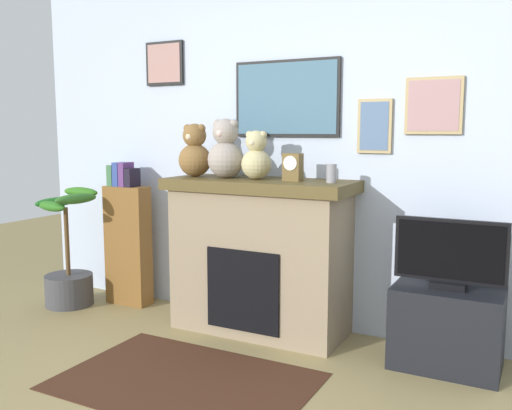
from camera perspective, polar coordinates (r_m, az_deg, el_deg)
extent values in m
cube|color=silver|center=(3.97, 7.62, 5.82)|extent=(5.20, 0.12, 2.60)
cube|color=black|center=(4.03, 3.11, 10.84)|extent=(0.80, 0.02, 0.54)
cube|color=#436A83|center=(4.02, 3.04, 10.84)|extent=(0.76, 0.00, 0.50)
cube|color=black|center=(4.60, -9.35, 14.12)|extent=(0.35, 0.02, 0.34)
cube|color=tan|center=(4.59, -9.44, 14.13)|extent=(0.31, 0.00, 0.30)
cube|color=tan|center=(3.80, 12.05, 7.91)|extent=(0.23, 0.02, 0.36)
cube|color=slate|center=(3.79, 12.00, 7.91)|extent=(0.19, 0.00, 0.32)
cube|color=tan|center=(3.72, 17.73, 9.67)|extent=(0.35, 0.02, 0.36)
cube|color=#AC7F83|center=(3.71, 17.70, 9.68)|extent=(0.31, 0.00, 0.32)
cube|color=gray|center=(3.95, 0.44, -5.80)|extent=(1.21, 0.51, 1.01)
cube|color=brown|center=(3.86, 0.45, 2.06)|extent=(1.33, 0.57, 0.08)
cube|color=black|center=(3.77, -1.39, -8.78)|extent=(0.54, 0.02, 0.55)
cube|color=brown|center=(4.68, -12.95, -4.06)|extent=(0.37, 0.16, 0.97)
cube|color=#3C6F45|center=(4.68, -14.29, 2.96)|extent=(0.05, 0.13, 0.17)
cube|color=#2D4492|center=(4.64, -13.74, 3.08)|extent=(0.06, 0.13, 0.19)
cube|color=#5B3171|center=(4.60, -13.16, 3.07)|extent=(0.06, 0.13, 0.19)
cube|color=black|center=(4.56, -12.55, 2.75)|extent=(0.06, 0.13, 0.15)
cylinder|color=#3F3F44|center=(4.86, -18.58, -8.22)|extent=(0.38, 0.38, 0.25)
cylinder|color=brown|center=(4.77, -18.79, -3.54)|extent=(0.04, 0.04, 0.56)
ellipsoid|color=#316E27|center=(4.57, -17.95, 0.61)|extent=(0.18, 0.37, 0.08)
ellipsoid|color=#32731C|center=(4.83, -17.51, 1.28)|extent=(0.36, 0.10, 0.08)
ellipsoid|color=#216823|center=(4.84, -19.84, 0.27)|extent=(0.17, 0.37, 0.08)
ellipsoid|color=#2C6E1F|center=(4.66, -20.21, -0.12)|extent=(0.37, 0.17, 0.08)
cube|color=black|center=(3.60, 18.92, -11.83)|extent=(0.63, 0.40, 0.49)
cube|color=black|center=(3.52, 19.11, -7.73)|extent=(0.20, 0.14, 0.04)
cube|color=black|center=(3.48, 19.26, -4.42)|extent=(0.64, 0.03, 0.38)
cube|color=black|center=(3.46, 19.22, -4.48)|extent=(0.60, 0.00, 0.34)
cube|color=#422517|center=(3.36, -7.24, -17.42)|extent=(1.42, 0.96, 0.01)
cylinder|color=gray|center=(3.62, 7.74, 3.23)|extent=(0.07, 0.07, 0.12)
cube|color=brown|center=(3.72, 3.79, 3.88)|extent=(0.12, 0.08, 0.18)
cylinder|color=white|center=(3.68, 3.51, 4.30)|extent=(0.10, 0.01, 0.10)
sphere|color=brown|center=(4.10, -6.28, 4.58)|extent=(0.24, 0.24, 0.24)
sphere|color=brown|center=(4.09, -6.31, 7.09)|extent=(0.17, 0.17, 0.17)
sphere|color=brown|center=(4.13, -7.02, 7.80)|extent=(0.06, 0.06, 0.06)
sphere|color=brown|center=(4.06, -5.61, 7.82)|extent=(0.06, 0.06, 0.06)
sphere|color=beige|center=(4.04, -6.86, 6.95)|extent=(0.05, 0.05, 0.05)
sphere|color=#A1968C|center=(3.96, -3.11, 4.65)|extent=(0.26, 0.26, 0.26)
sphere|color=#A1968C|center=(3.95, -3.13, 7.48)|extent=(0.19, 0.19, 0.19)
sphere|color=#A1968C|center=(3.99, -3.95, 8.28)|extent=(0.07, 0.07, 0.07)
sphere|color=#A1968C|center=(3.92, -2.31, 8.30)|extent=(0.07, 0.07, 0.07)
sphere|color=beige|center=(3.89, -3.69, 7.33)|extent=(0.06, 0.06, 0.06)
sphere|color=#C4B883|center=(3.84, 0.03, 4.19)|extent=(0.21, 0.21, 0.21)
sphere|color=#C4B883|center=(3.83, 0.03, 6.53)|extent=(0.15, 0.15, 0.15)
sphere|color=#C4B883|center=(3.86, -0.66, 7.21)|extent=(0.05, 0.05, 0.05)
sphere|color=#C4B883|center=(3.81, 0.74, 7.20)|extent=(0.05, 0.05, 0.05)
sphere|color=beige|center=(3.78, -0.39, 6.40)|extent=(0.05, 0.05, 0.05)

